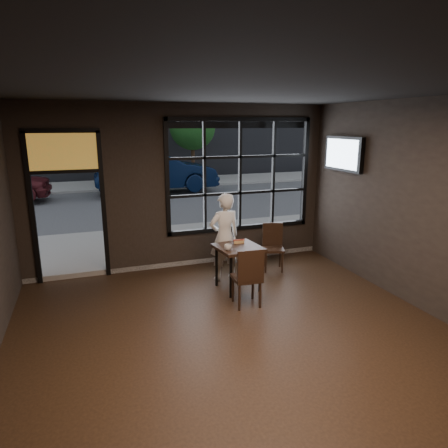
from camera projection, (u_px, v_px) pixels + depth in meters
name	position (u px, v px, depth m)	size (l,w,h in m)	color
floor	(252.00, 358.00, 4.96)	(6.00, 7.00, 0.02)	black
ceiling	(258.00, 85.00, 4.17)	(6.00, 7.00, 0.02)	black
window_frame	(240.00, 175.00, 8.10)	(3.06, 0.12, 2.28)	black
stained_transom	(63.00, 151.00, 6.91)	(1.20, 0.06, 0.70)	orange
street_asphalt	(111.00, 167.00, 26.91)	(60.00, 41.00, 0.04)	#545456
building_across	(104.00, 44.00, 24.16)	(28.00, 12.00, 15.00)	#5B5956
cafe_table	(238.00, 267.00, 6.92)	(0.72, 0.72, 0.78)	black
chair_near	(247.00, 276.00, 6.28)	(0.42, 0.42, 0.97)	black
chair_window	(273.00, 248.00, 7.81)	(0.40, 0.40, 0.92)	black
man	(224.00, 237.00, 7.27)	(0.59, 0.39, 1.62)	silver
hotdog	(239.00, 241.00, 7.00)	(0.20, 0.08, 0.06)	tan
cup	(228.00, 247.00, 6.62)	(0.12, 0.12, 0.10)	silver
tv	(344.00, 154.00, 7.62)	(0.13, 1.12, 0.65)	black
navy_car	(157.00, 172.00, 16.28)	(1.71, 4.89, 1.61)	black
tree_left	(109.00, 129.00, 17.60)	(2.14, 2.14, 3.64)	#332114
tree_right	(192.00, 127.00, 19.11)	(2.20, 2.20, 3.75)	#332114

